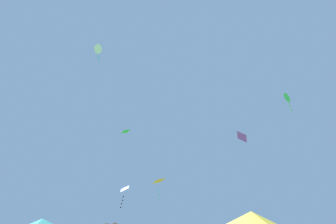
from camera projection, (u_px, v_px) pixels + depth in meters
The scene contains 7 objects.
canopy_tent_yellow at pixel (252, 221), 17.73m from camera, with size 3.52×3.52×3.76m.
kite_green_diamond at pixel (126, 131), 35.28m from camera, with size 1.09×0.96×0.38m.
kite_white_delta at pixel (98, 49), 18.30m from camera, with size 0.74×0.71×1.34m.
kite_purple_diamond at pixel (242, 137), 38.78m from camera, with size 1.70×1.59×1.08m.
kite_blue_diamond at pixel (124, 189), 25.64m from camera, with size 1.10×1.12×2.02m.
kite_orange_diamond at pixel (158, 181), 30.77m from camera, with size 1.40×1.23×2.28m.
kite_green_delta at pixel (288, 98), 21.20m from camera, with size 0.61×0.85×1.63m.
Camera 1 is at (0.10, -6.61, 1.43)m, focal length 30.47 mm.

